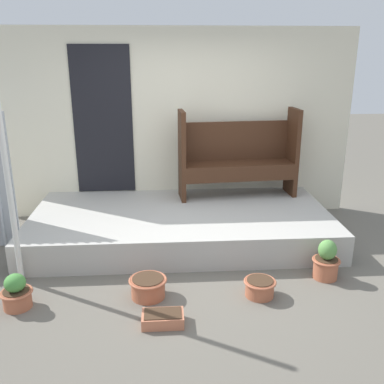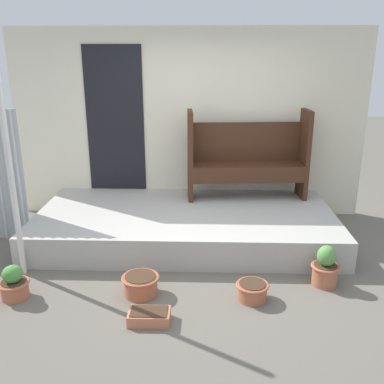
{
  "view_description": "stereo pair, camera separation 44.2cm",
  "coord_description": "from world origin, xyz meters",
  "px_view_note": "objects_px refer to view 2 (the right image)",
  "views": [
    {
      "loc": [
        -0.3,
        -4.12,
        2.27
      ],
      "look_at": [
        0.0,
        0.32,
        0.81
      ],
      "focal_mm": 40.0,
      "sensor_mm": 36.0,
      "label": 1
    },
    {
      "loc": [
        0.14,
        -4.12,
        2.27
      ],
      "look_at": [
        0.0,
        0.32,
        0.81
      ],
      "focal_mm": 40.0,
      "sensor_mm": 36.0,
      "label": 2
    }
  ],
  "objects_px": {
    "flower_pot_left": "(14,284)",
    "flower_pot_right": "(252,290)",
    "bench": "(247,155)",
    "flower_pot_middle": "(141,284)",
    "flower_pot_far_right": "(325,268)",
    "support_post": "(9,162)",
    "planter_box_rect": "(149,316)"
  },
  "relations": [
    {
      "from": "bench",
      "to": "flower_pot_right",
      "type": "xyz_separation_m",
      "value": [
        -0.1,
        -2.02,
        -0.86
      ]
    },
    {
      "from": "bench",
      "to": "flower_pot_left",
      "type": "bearing_deg",
      "value": -143.53
    },
    {
      "from": "planter_box_rect",
      "to": "flower_pot_middle",
      "type": "bearing_deg",
      "value": 107.18
    },
    {
      "from": "flower_pot_middle",
      "to": "flower_pot_right",
      "type": "relative_size",
      "value": 1.17
    },
    {
      "from": "support_post",
      "to": "flower_pot_left",
      "type": "height_order",
      "value": "support_post"
    },
    {
      "from": "bench",
      "to": "flower_pot_right",
      "type": "bearing_deg",
      "value": -97.19
    },
    {
      "from": "support_post",
      "to": "flower_pot_right",
      "type": "xyz_separation_m",
      "value": [
        2.41,
        -0.44,
        -1.14
      ]
    },
    {
      "from": "support_post",
      "to": "flower_pot_far_right",
      "type": "relative_size",
      "value": 5.75
    },
    {
      "from": "support_post",
      "to": "flower_pot_far_right",
      "type": "bearing_deg",
      "value": -2.54
    },
    {
      "from": "flower_pot_far_right",
      "to": "planter_box_rect",
      "type": "height_order",
      "value": "flower_pot_far_right"
    },
    {
      "from": "flower_pot_far_right",
      "to": "planter_box_rect",
      "type": "relative_size",
      "value": 1.17
    },
    {
      "from": "flower_pot_far_right",
      "to": "flower_pot_left",
      "type": "bearing_deg",
      "value": -173.57
    },
    {
      "from": "support_post",
      "to": "flower_pot_right",
      "type": "relative_size",
      "value": 7.77
    },
    {
      "from": "flower_pot_left",
      "to": "planter_box_rect",
      "type": "relative_size",
      "value": 0.93
    },
    {
      "from": "flower_pot_left",
      "to": "bench",
      "type": "bearing_deg",
      "value": 40.87
    },
    {
      "from": "flower_pot_middle",
      "to": "flower_pot_far_right",
      "type": "xyz_separation_m",
      "value": [
        1.85,
        0.24,
        0.08
      ]
    },
    {
      "from": "flower_pot_left",
      "to": "planter_box_rect",
      "type": "height_order",
      "value": "flower_pot_left"
    },
    {
      "from": "flower_pot_far_right",
      "to": "planter_box_rect",
      "type": "distance_m",
      "value": 1.85
    },
    {
      "from": "flower_pot_middle",
      "to": "flower_pot_right",
      "type": "height_order",
      "value": "flower_pot_middle"
    },
    {
      "from": "planter_box_rect",
      "to": "flower_pot_left",
      "type": "bearing_deg",
      "value": 165.37
    },
    {
      "from": "bench",
      "to": "flower_pot_right",
      "type": "distance_m",
      "value": 2.2
    },
    {
      "from": "support_post",
      "to": "bench",
      "type": "distance_m",
      "value": 2.98
    },
    {
      "from": "bench",
      "to": "flower_pot_middle",
      "type": "relative_size",
      "value": 4.36
    },
    {
      "from": "flower_pot_far_right",
      "to": "planter_box_rect",
      "type": "bearing_deg",
      "value": -157.83
    },
    {
      "from": "flower_pot_middle",
      "to": "flower_pot_far_right",
      "type": "relative_size",
      "value": 0.86
    },
    {
      "from": "support_post",
      "to": "bench",
      "type": "bearing_deg",
      "value": 32.29
    },
    {
      "from": "support_post",
      "to": "flower_pot_middle",
      "type": "bearing_deg",
      "value": -16.17
    },
    {
      "from": "flower_pot_left",
      "to": "flower_pot_right",
      "type": "bearing_deg",
      "value": 1.12
    },
    {
      "from": "flower_pot_middle",
      "to": "flower_pot_far_right",
      "type": "distance_m",
      "value": 1.87
    },
    {
      "from": "support_post",
      "to": "flower_pot_far_right",
      "type": "xyz_separation_m",
      "value": [
        3.17,
        -0.14,
        -1.05
      ]
    },
    {
      "from": "flower_pot_right",
      "to": "flower_pot_left",
      "type": "bearing_deg",
      "value": -178.88
    },
    {
      "from": "planter_box_rect",
      "to": "support_post",
      "type": "bearing_deg",
      "value": 150.22
    }
  ]
}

